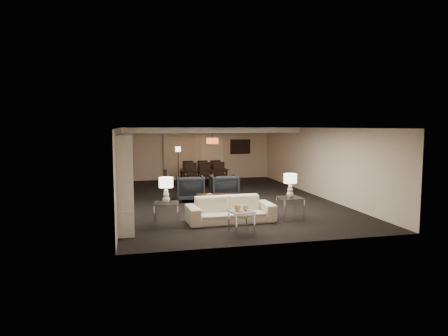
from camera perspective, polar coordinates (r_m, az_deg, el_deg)
floor at (r=14.10m, az=0.00°, el=-4.45°), size 11.00×11.00×0.00m
ceiling at (r=13.86m, az=0.00°, el=5.76°), size 7.00×11.00×0.02m
wall_back at (r=19.30m, az=-3.73°, el=2.10°), size 7.00×0.02×2.50m
wall_front at (r=8.70m, az=8.30°, el=-2.71°), size 7.00×0.02×2.50m
wall_left at (r=13.56m, az=-14.55°, el=0.28°), size 0.02×11.00×2.50m
wall_right at (r=15.11m, az=13.04°, el=0.88°), size 0.02×11.00×2.50m
ceiling_soffit at (r=17.29m, az=-2.66°, el=5.47°), size 7.00×4.00×0.20m
curtains at (r=19.10m, az=-6.35°, el=1.89°), size 1.50×0.12×2.40m
door at (r=19.41m, az=-1.67°, el=1.55°), size 0.90×0.05×2.10m
painting at (r=19.70m, az=2.33°, el=3.06°), size 0.95×0.04×0.65m
media_unit at (r=10.99m, az=-13.86°, el=-1.40°), size 0.38×3.40×2.35m
pendant_light at (r=17.36m, az=-1.67°, el=3.89°), size 0.52×0.52×0.24m
sofa at (r=10.72m, az=0.92°, el=-5.94°), size 2.36×1.01×0.68m
coffee_table at (r=12.27m, az=-0.91°, el=-4.94°), size 1.37×0.91×0.46m
armchair_left at (r=13.78m, az=-4.86°, el=-2.89°), size 1.00×1.02×0.86m
armchair_right at (r=14.00m, az=0.01°, el=-2.73°), size 0.97×0.99×0.86m
side_table_left at (r=10.45m, az=-8.22°, el=-6.54°), size 0.71×0.71×0.60m
side_table_right at (r=11.26m, az=9.38°, el=-5.66°), size 0.66×0.66×0.60m
table_lamp_left at (r=10.34m, az=-8.27°, el=-3.15°), size 0.39×0.39×0.66m
table_lamp_right at (r=11.15m, az=9.44°, el=-2.50°), size 0.40×0.40×0.66m
marble_table at (r=9.70m, az=2.51°, el=-7.67°), size 0.60×0.60×0.53m
gold_gourd_a at (r=9.60m, az=1.94°, el=-5.67°), size 0.17×0.17×0.17m
gold_gourd_b at (r=9.65m, az=3.10°, el=-5.67°), size 0.15×0.15×0.15m
television at (r=11.82m, az=-13.66°, el=-1.43°), size 1.09×0.14×0.63m
vase_blue at (r=9.75m, az=-13.93°, el=-2.48°), size 0.17×0.17×0.18m
vase_amber at (r=10.26m, az=-13.96°, el=0.77°), size 0.18×0.18×0.19m
floor_speaker at (r=13.52m, az=-8.41°, el=-2.57°), size 0.13×0.13×1.11m
dining_table at (r=17.27m, az=-2.91°, el=-1.34°), size 2.02×1.13×0.71m
chair_nl at (r=16.51m, az=-4.56°, el=-1.09°), size 0.50×0.50×1.05m
chair_nm at (r=16.61m, az=-2.51°, el=-1.03°), size 0.54×0.54×1.05m
chair_nr at (r=16.73m, az=-0.49°, el=-0.98°), size 0.53×0.53×1.05m
chair_fl at (r=17.79m, az=-5.19°, el=-0.58°), size 0.54×0.54×1.05m
chair_fm at (r=17.88m, az=-3.28°, el=-0.53°), size 0.55×0.55×1.05m
chair_fr at (r=17.99m, az=-1.40°, el=-0.49°), size 0.50×0.50×1.05m
floor_lamp at (r=17.91m, az=-6.56°, el=0.41°), size 0.28×0.28×1.65m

